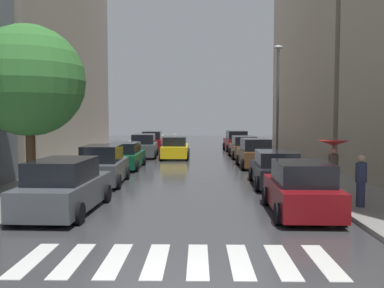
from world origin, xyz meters
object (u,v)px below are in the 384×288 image
at_px(parked_car_right_second, 275,169).
at_px(street_tree_left, 29,81).
at_px(parked_car_left_fifth, 152,141).
at_px(parked_car_right_nearest, 301,190).
at_px(parked_car_right_fifth, 236,141).
at_px(pedestrian_near_tree, 361,180).
at_px(parked_car_left_third, 124,156).
at_px(parked_car_right_fourth, 244,148).
at_px(taxi_midroad, 175,148).
at_px(parked_car_left_second, 103,166).
at_px(parked_car_left_nearest, 65,187).
at_px(pedestrian_foreground, 333,154).
at_px(parked_car_left_fourth, 144,146).
at_px(parked_car_right_third, 255,154).
at_px(lamp_post_right, 278,96).

height_order(parked_car_right_second, street_tree_left, street_tree_left).
bearing_deg(parked_car_left_fifth, parked_car_right_nearest, -164.81).
xyz_separation_m(parked_car_right_fifth, pedestrian_near_tree, (1.90, -23.85, 0.20)).
distance_m(parked_car_left_third, parked_car_right_nearest, 13.81).
xyz_separation_m(parked_car_right_fourth, parked_car_right_fifth, (-0.00, 6.33, 0.07)).
bearing_deg(parked_car_right_second, taxi_midroad, 25.26).
bearing_deg(parked_car_left_fifth, taxi_midroad, -162.42).
relative_size(parked_car_right_nearest, parked_car_right_fifth, 0.91).
distance_m(parked_car_right_nearest, pedestrian_near_tree, 2.14).
xyz_separation_m(parked_car_left_second, parked_car_right_fifth, (7.78, 18.62, 0.01)).
bearing_deg(parked_car_right_nearest, parked_car_right_fifth, 1.05).
bearing_deg(parked_car_left_nearest, street_tree_left, 40.63).
distance_m(pedestrian_foreground, street_tree_left, 11.97).
relative_size(parked_car_left_nearest, parked_car_left_fifth, 1.00).
relative_size(parked_car_left_fourth, pedestrian_foreground, 2.21).
xyz_separation_m(parked_car_left_second, street_tree_left, (-2.20, -2.69, 3.64)).
bearing_deg(parked_car_left_second, parked_car_left_fourth, -2.95).
distance_m(parked_car_right_fifth, pedestrian_foreground, 21.91).
distance_m(parked_car_left_second, parked_car_left_fourth, 12.49).
bearing_deg(parked_car_right_third, parked_car_right_fifth, -1.15).
bearing_deg(parked_car_left_nearest, parked_car_left_third, 2.76).
relative_size(parked_car_right_nearest, street_tree_left, 0.63).
relative_size(parked_car_left_second, parked_car_right_third, 1.04).
xyz_separation_m(parked_car_left_fifth, parked_car_right_fifth, (7.65, -0.18, 0.02)).
relative_size(parked_car_left_nearest, lamp_post_right, 0.63).
relative_size(parked_car_left_second, lamp_post_right, 0.56).
height_order(parked_car_left_third, parked_car_right_fifth, parked_car_right_fifth).
bearing_deg(pedestrian_near_tree, parked_car_left_second, -1.69).
bearing_deg(parked_car_left_third, pedestrian_near_tree, -138.16).
relative_size(parked_car_right_nearest, taxi_midroad, 0.91).
distance_m(parked_car_left_fifth, parked_car_right_second, 20.60).
distance_m(parked_car_right_second, pedestrian_near_tree, 5.27).
bearing_deg(street_tree_left, parked_car_right_second, 13.32).
height_order(parked_car_right_second, pedestrian_foreground, pedestrian_foreground).
height_order(parked_car_left_fourth, pedestrian_near_tree, pedestrian_near_tree).
bearing_deg(parked_car_right_fourth, parked_car_right_second, 179.40).
bearing_deg(parked_car_right_fourth, parked_car_right_fifth, -0.67).
distance_m(parked_car_left_fourth, parked_car_right_fifth, 9.75).
bearing_deg(taxi_midroad, parked_car_left_nearest, 171.16).
height_order(pedestrian_foreground, lamp_post_right, lamp_post_right).
bearing_deg(parked_car_left_third, street_tree_left, 166.01).
height_order(parked_car_left_fifth, parked_car_right_fourth, parked_car_left_fifth).
bearing_deg(parked_car_left_fifth, parked_car_right_third, -150.16).
bearing_deg(lamp_post_right, parked_car_right_fifth, 99.06).
xyz_separation_m(parked_car_left_fifth, pedestrian_near_tree, (9.55, -24.03, 0.22)).
bearing_deg(parked_car_right_third, parked_car_left_fourth, 49.72).
height_order(parked_car_left_third, parked_car_right_second, parked_car_right_second).
xyz_separation_m(parked_car_left_second, parked_car_right_second, (7.81, -0.32, -0.09)).
bearing_deg(pedestrian_foreground, pedestrian_near_tree, -143.54).
relative_size(parked_car_left_third, parked_car_right_fourth, 0.99).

